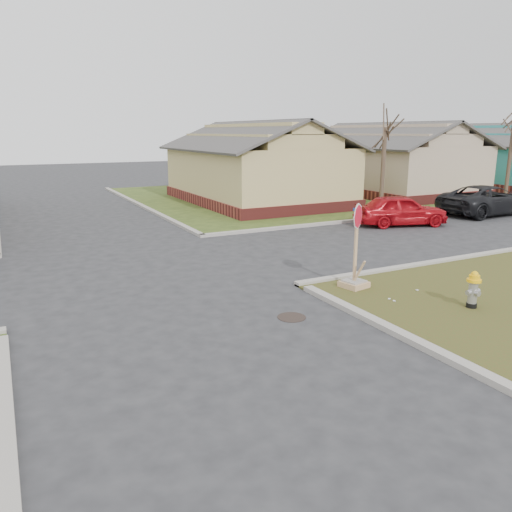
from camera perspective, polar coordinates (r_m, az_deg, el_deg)
name	(u,v)px	position (r m, az deg, el deg)	size (l,w,h in m)	color
ground	(191,327)	(10.81, -7.45, -8.05)	(120.00, 120.00, 0.00)	#28282A
verge_far_right	(394,189)	(37.56, 15.48, 7.40)	(37.00, 19.00, 0.05)	#2E4117
curbs	(133,270)	(15.38, -13.83, -1.62)	(80.00, 40.00, 0.12)	#9C968D
manhole	(292,317)	(11.27, 4.08, -6.99)	(0.64, 0.64, 0.01)	black
side_house_yellow	(255,165)	(29.24, -0.09, 10.41)	(7.60, 11.60, 4.70)	maroon
side_house_tan	(389,160)	(34.94, 14.93, 10.54)	(7.60, 11.60, 4.70)	maroon
side_house_teal	(491,157)	(42.28, 25.24, 10.22)	(7.60, 11.60, 4.70)	maroon
tree_mid_right	(383,170)	(26.27, 14.29, 9.48)	(0.22, 0.22, 4.20)	#453528
tree_far_right	(510,159)	(33.87, 27.00, 9.82)	(0.22, 0.22, 4.76)	#453528
fire_hydrant	(473,288)	(12.62, 23.58, -3.33)	(0.33, 0.33, 0.88)	black
stop_sign	(355,269)	(13.33, 11.22, -1.51)	(0.63, 0.62, 2.23)	tan
red_sedan	(401,210)	(22.95, 16.21, 5.07)	(1.61, 4.01, 1.37)	#AF0C14
dark_pickup	(488,200)	(27.53, 24.96, 5.82)	(2.42, 5.24, 1.46)	black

